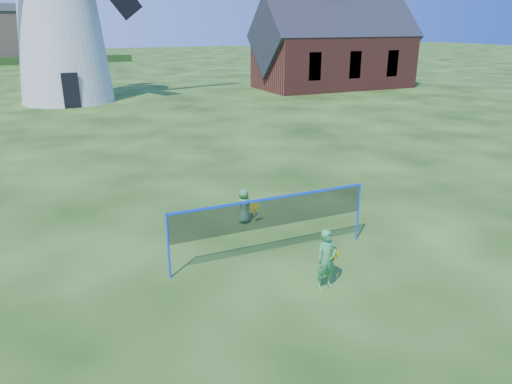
{
  "coord_description": "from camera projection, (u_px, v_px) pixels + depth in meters",
  "views": [
    {
      "loc": [
        -4.3,
        -9.58,
        5.38
      ],
      "look_at": [
        0.2,
        0.5,
        1.5
      ],
      "focal_mm": 33.71,
      "sensor_mm": 36.0,
      "label": 1
    }
  ],
  "objects": [
    {
      "name": "ground",
      "position": [
        257.0,
        257.0,
        11.69
      ],
      "size": [
        220.0,
        220.0,
        0.0
      ],
      "primitive_type": "plane",
      "color": "black",
      "rests_on": "ground"
    },
    {
      "name": "windmill",
      "position": [
        57.0,
        3.0,
        32.74
      ],
      "size": [
        13.41,
        6.35,
        18.97
      ],
      "color": "silver",
      "rests_on": "ground"
    },
    {
      "name": "chapel",
      "position": [
        334.0,
        49.0,
        41.72
      ],
      "size": [
        13.71,
        6.65,
        11.59
      ],
      "color": "maroon",
      "rests_on": "ground"
    },
    {
      "name": "badminton_net",
      "position": [
        271.0,
        213.0,
        11.34
      ],
      "size": [
        5.05,
        0.05,
        1.55
      ],
      "color": "blue",
      "rests_on": "ground"
    },
    {
      "name": "player_girl",
      "position": [
        327.0,
        259.0,
        10.14
      ],
      "size": [
        0.67,
        0.36,
        1.34
      ],
      "rotation": [
        0.0,
        0.0,
        0.05
      ],
      "color": "#3C9650",
      "rests_on": "ground"
    },
    {
      "name": "player_boy",
      "position": [
        244.0,
        206.0,
        13.6
      ],
      "size": [
        0.64,
        0.46,
        0.99
      ],
      "rotation": [
        0.0,
        0.0,
        3.45
      ],
      "color": "#408547",
      "rests_on": "ground"
    }
  ]
}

